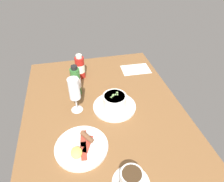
{
  "coord_description": "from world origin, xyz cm",
  "views": [
    {
      "loc": [
        -77.72,
        12.69,
        73.37
      ],
      "look_at": [
        4.67,
        -5.89,
        6.51
      ],
      "focal_mm": 31.77,
      "sensor_mm": 36.0,
      "label": 1
    }
  ],
  "objects_px": {
    "porridge_bowl": "(115,102)",
    "sauce_bottle_red": "(80,67)",
    "cutlery_setting": "(135,69)",
    "wine_glass": "(74,90)",
    "sauce_bottle_green": "(76,81)",
    "coffee_cup": "(131,179)",
    "breakfast_plate": "(82,147)"
  },
  "relations": [
    {
      "from": "coffee_cup",
      "to": "sauce_bottle_green",
      "type": "relative_size",
      "value": 0.77
    },
    {
      "from": "sauce_bottle_green",
      "to": "cutlery_setting",
      "type": "bearing_deg",
      "value": -66.91
    },
    {
      "from": "sauce_bottle_green",
      "to": "breakfast_plate",
      "type": "height_order",
      "value": "sauce_bottle_green"
    },
    {
      "from": "cutlery_setting",
      "to": "sauce_bottle_green",
      "type": "distance_m",
      "value": 0.45
    },
    {
      "from": "coffee_cup",
      "to": "sauce_bottle_red",
      "type": "height_order",
      "value": "sauce_bottle_red"
    },
    {
      "from": "wine_glass",
      "to": "coffee_cup",
      "type": "bearing_deg",
      "value": -159.99
    },
    {
      "from": "sauce_bottle_green",
      "to": "coffee_cup",
      "type": "bearing_deg",
      "value": -165.81
    },
    {
      "from": "porridge_bowl",
      "to": "coffee_cup",
      "type": "height_order",
      "value": "porridge_bowl"
    },
    {
      "from": "cutlery_setting",
      "to": "breakfast_plate",
      "type": "bearing_deg",
      "value": 142.92
    },
    {
      "from": "coffee_cup",
      "to": "sauce_bottle_green",
      "type": "xyz_separation_m",
      "value": [
        0.59,
        0.15,
        0.05
      ]
    },
    {
      "from": "coffee_cup",
      "to": "breakfast_plate",
      "type": "height_order",
      "value": "coffee_cup"
    },
    {
      "from": "cutlery_setting",
      "to": "sauce_bottle_red",
      "type": "height_order",
      "value": "sauce_bottle_red"
    },
    {
      "from": "cutlery_setting",
      "to": "wine_glass",
      "type": "height_order",
      "value": "wine_glass"
    },
    {
      "from": "cutlery_setting",
      "to": "wine_glass",
      "type": "relative_size",
      "value": 0.98
    },
    {
      "from": "porridge_bowl",
      "to": "sauce_bottle_red",
      "type": "height_order",
      "value": "sauce_bottle_red"
    },
    {
      "from": "porridge_bowl",
      "to": "wine_glass",
      "type": "height_order",
      "value": "wine_glass"
    },
    {
      "from": "coffee_cup",
      "to": "sauce_bottle_red",
      "type": "relative_size",
      "value": 0.9
    },
    {
      "from": "cutlery_setting",
      "to": "coffee_cup",
      "type": "relative_size",
      "value": 1.36
    },
    {
      "from": "wine_glass",
      "to": "breakfast_plate",
      "type": "height_order",
      "value": "wine_glass"
    },
    {
      "from": "coffee_cup",
      "to": "breakfast_plate",
      "type": "relative_size",
      "value": 0.62
    },
    {
      "from": "sauce_bottle_green",
      "to": "porridge_bowl",
      "type": "bearing_deg",
      "value": -131.97
    },
    {
      "from": "coffee_cup",
      "to": "sauce_bottle_green",
      "type": "distance_m",
      "value": 0.61
    },
    {
      "from": "porridge_bowl",
      "to": "sauce_bottle_red",
      "type": "relative_size",
      "value": 1.44
    },
    {
      "from": "wine_glass",
      "to": "sauce_bottle_red",
      "type": "relative_size",
      "value": 1.25
    },
    {
      "from": "porridge_bowl",
      "to": "wine_glass",
      "type": "bearing_deg",
      "value": 82.82
    },
    {
      "from": "porridge_bowl",
      "to": "coffee_cup",
      "type": "bearing_deg",
      "value": 175.04
    },
    {
      "from": "porridge_bowl",
      "to": "sauce_bottle_red",
      "type": "bearing_deg",
      "value": 23.6
    },
    {
      "from": "sauce_bottle_red",
      "to": "coffee_cup",
      "type": "bearing_deg",
      "value": -171.71
    },
    {
      "from": "sauce_bottle_green",
      "to": "sauce_bottle_red",
      "type": "height_order",
      "value": "sauce_bottle_green"
    },
    {
      "from": "coffee_cup",
      "to": "wine_glass",
      "type": "relative_size",
      "value": 0.72
    },
    {
      "from": "cutlery_setting",
      "to": "sauce_bottle_red",
      "type": "relative_size",
      "value": 1.22
    },
    {
      "from": "breakfast_plate",
      "to": "sauce_bottle_green",
      "type": "bearing_deg",
      "value": -2.25
    }
  ]
}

